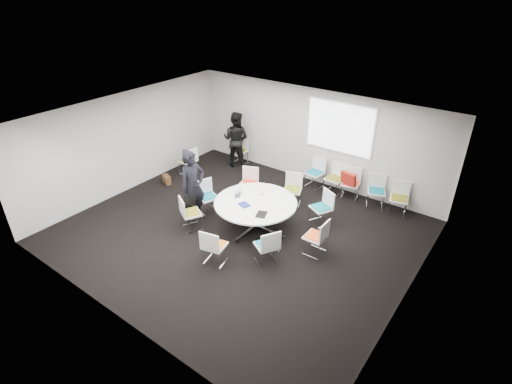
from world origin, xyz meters
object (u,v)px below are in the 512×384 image
Objects in this scene: chair_back_b at (334,184)px; chair_person_back at (239,156)px; chair_spare_left at (189,166)px; laptop at (240,195)px; chair_ring_a at (315,243)px; chair_back_c at (350,189)px; brown_bag at (167,179)px; chair_ring_e at (208,202)px; person_back at (236,139)px; chair_ring_h at (267,252)px; chair_back_a at (315,178)px; conference_table at (256,209)px; chair_ring_c at (292,195)px; chair_back_d at (376,197)px; chair_back_e at (398,204)px; cup at (262,194)px; maroon_bag at (188,156)px; chair_ring_b at (321,214)px; chair_ring_f at (191,219)px; person_main at (193,187)px; chair_ring_d at (249,189)px; chair_ring_g at (215,252)px.

chair_back_b and chair_person_back have the same top height.
chair_spare_left reaches higher than laptop.
chair_back_c is (-0.46, 2.82, 0.00)m from chair_ring_a.
brown_bag is at bearing 54.34° from laptop.
chair_ring_e is 0.49× the size of person_back.
chair_ring_h and chair_back_c have the same top height.
chair_back_a and chair_back_c have the same top height.
chair_ring_c reaches higher than conference_table.
chair_back_a and chair_back_d have the same top height.
chair_back_e is 6.64m from brown_bag.
chair_back_b is at bearing 163.86° from chair_ring_e.
maroon_bag is at bearing 166.57° from cup.
chair_ring_b is 1.00× the size of chair_ring_f.
chair_ring_b is 1.65m from chair_back_c.
chair_spare_left is at bearing -6.97° from chair_back_d.
chair_ring_h is at bearing 52.14° from chair_back_e.
chair_ring_b is 2.20× the size of maroon_bag.
chair_spare_left is 2.78× the size of laptop.
person_back is (-5.30, -0.17, 0.63)m from chair_back_e.
person_main is at bearing 24.81° from chair_back_e.
chair_ring_f is at bearing 34.54° from chair_ring_e.
chair_back_e is at bearing 41.58° from cup.
brown_bag is (-2.54, -0.76, -0.16)m from chair_ring_d.
laptop is (0.96, 0.65, -0.20)m from person_main.
chair_ring_c is 3.14m from chair_ring_g.
chair_back_e is 2.44× the size of brown_bag.
chair_back_d is 1.00× the size of chair_person_back.
chair_back_d is 5.72m from maroon_bag.
chair_back_e is (2.61, 2.74, -0.24)m from conference_table.
cup is at bearing -13.43° from maroon_bag.
chair_back_b is at bearing 18.23° from chair_ring_a.
chair_ring_g is 5.19m from chair_person_back.
chair_person_back is at bearing 69.88° from brown_bag.
chair_ring_a reaches higher than laptop.
chair_ring_c is 2.25m from chair_back_d.
chair_ring_d is at bearing 9.92° from chair_back_e.
chair_ring_a and chair_back_a have the same top height.
chair_ring_c and chair_spare_left have the same top height.
chair_spare_left is at bearing 166.52° from cup.
chair_back_d is (3.24, 3.76, 0.00)m from chair_ring_f.
chair_ring_g is 4.56m from chair_spare_left.
chair_spare_left is 1.75m from chair_person_back.
chair_back_b is (0.75, 2.77, -0.24)m from conference_table.
chair_ring_f is 0.49× the size of person_back.
conference_table is at bearing 76.83° from chair_ring_h.
chair_ring_c is 1.26m from cup.
chair_spare_left is (-2.45, 0.09, 0.00)m from chair_ring_d.
chair_ring_d reaches higher than brown_bag.
chair_ring_d is at bearing 5.94° from chair_back_d.
chair_back_b reaches higher than laptop.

